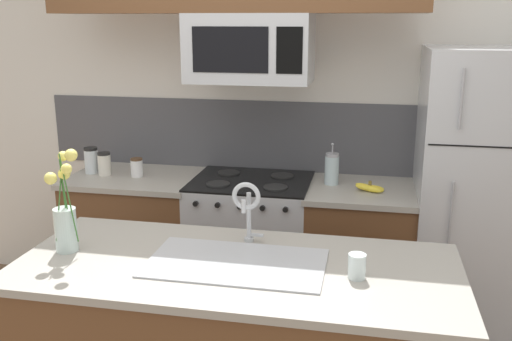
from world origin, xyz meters
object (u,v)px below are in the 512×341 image
storage_jar_tall (91,160)px  storage_jar_medium (104,164)px  microwave (250,48)px  flower_vase (65,219)px  french_press (332,169)px  stove_range (251,247)px  sink_faucet (247,204)px  storage_jar_short (137,167)px  drinking_glass (357,266)px  refrigerator (486,198)px  banana_bunch (370,188)px

storage_jar_tall → storage_jar_medium: 0.11m
microwave → flower_vase: bearing=-115.0°
french_press → flower_vase: (-1.09, -1.32, 0.05)m
stove_range → french_press: 0.75m
storage_jar_tall → storage_jar_medium: bearing=-15.5°
microwave → sink_faucet: microwave is taller
storage_jar_short → flower_vase: size_ratio=0.26×
storage_jar_short → sink_faucet: sink_faucet is taller
sink_faucet → drinking_glass: size_ratio=2.96×
stove_range → storage_jar_medium: storage_jar_medium is taller
storage_jar_tall → flower_vase: flower_vase is taller
storage_jar_short → flower_vase: 1.27m
storage_jar_tall → drinking_glass: size_ratio=1.71×
storage_jar_tall → drinking_glass: bearing=-35.4°
microwave → flower_vase: size_ratio=1.54×
storage_jar_tall → storage_jar_medium: storage_jar_tall is taller
microwave → refrigerator: bearing=1.6°
flower_vase → microwave: bearing=65.0°
storage_jar_short → banana_bunch: (1.52, -0.04, -0.04)m
french_press → flower_vase: 1.71m
stove_range → sink_faucet: (0.20, -1.03, 0.65)m
storage_jar_tall → flower_vase: size_ratio=0.36×
banana_bunch → drinking_glass: drinking_glass is taller
storage_jar_medium → storage_jar_short: size_ratio=1.25×
refrigerator → storage_jar_medium: bearing=-179.0°
banana_bunch → storage_jar_tall: bearing=178.0°
banana_bunch → flower_vase: size_ratio=0.39×
storage_jar_tall → storage_jar_short: 0.34m
storage_jar_short → drinking_glass: storage_jar_short is taller
storage_jar_tall → sink_faucet: bearing=-38.4°
storage_jar_short → flower_vase: bearing=-81.2°
drinking_glass → stove_range: bearing=118.9°
storage_jar_tall → flower_vase: 1.38m
microwave → french_press: size_ratio=2.79×
storage_jar_short → banana_bunch: bearing=-1.6°
storage_jar_short → storage_jar_medium: bearing=-178.1°
storage_jar_medium → french_press: french_press is taller
storage_jar_medium → storage_jar_short: storage_jar_medium is taller
stove_range → flower_vase: (-0.58, -1.26, 0.60)m
french_press → drinking_glass: bearing=-81.5°
sink_faucet → drinking_glass: (0.51, -0.26, -0.15)m
storage_jar_tall → banana_bunch: 1.86m
drinking_glass → french_press: bearing=98.5°
microwave → banana_bunch: (0.75, -0.04, -0.82)m
french_press → sink_faucet: (-0.31, -1.09, 0.10)m
storage_jar_tall → sink_faucet: sink_faucet is taller
storage_jar_medium → flower_vase: bearing=-71.2°
storage_jar_tall → drinking_glass: storage_jar_tall is taller
storage_jar_medium → drinking_glass: size_ratio=1.49×
stove_range → sink_faucet: bearing=-79.0°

